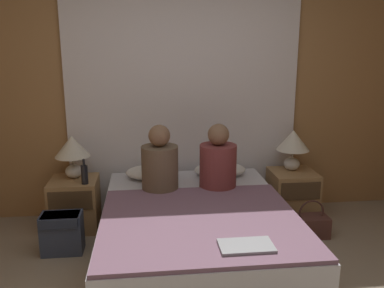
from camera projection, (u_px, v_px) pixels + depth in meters
name	position (u px, v px, depth m)	size (l,w,h in m)	color
wall_back	(183.00, 94.00, 4.14)	(4.87, 0.06, 2.50)	#A37547
curtain_panel	(184.00, 101.00, 4.10)	(2.53, 0.03, 2.37)	white
bed	(196.00, 234.00, 3.31)	(1.52, 1.99, 0.47)	olive
nightstand_left	(75.00, 204.00, 3.91)	(0.44, 0.44, 0.49)	#A87F51
nightstand_right	(292.00, 195.00, 4.15)	(0.44, 0.44, 0.49)	#A87F51
lamp_left	(72.00, 149.00, 3.85)	(0.33, 0.33, 0.42)	silver
lamp_right	(293.00, 143.00, 4.09)	(0.33, 0.33, 0.42)	silver
pillow_left	(152.00, 172.00, 3.96)	(0.51, 0.35, 0.12)	white
pillow_right	(220.00, 170.00, 4.03)	(0.51, 0.35, 0.12)	white
blanket_on_bed	(201.00, 221.00, 2.97)	(1.46, 1.34, 0.03)	slate
person_left_in_bed	(160.00, 164.00, 3.57)	(0.32, 0.32, 0.60)	brown
person_right_in_bed	(218.00, 163.00, 3.62)	(0.33, 0.33, 0.60)	brown
beer_bottle_on_left_stand	(84.00, 174.00, 3.72)	(0.06, 0.06, 0.24)	black
laptop_on_bed	(246.00, 246.00, 2.55)	(0.34, 0.20, 0.02)	#9EA0A5
backpack_on_floor	(62.00, 231.00, 3.45)	(0.34, 0.23, 0.35)	#333D56
handbag_on_floor	(311.00, 225.00, 3.76)	(0.32, 0.19, 0.36)	brown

